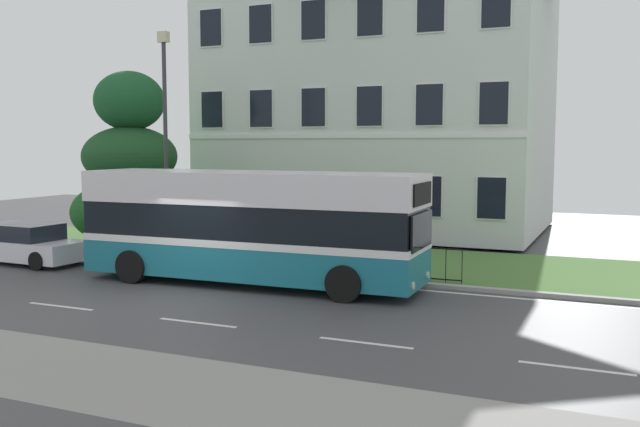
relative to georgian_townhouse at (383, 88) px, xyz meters
The scene contains 8 objects.
ground_plane 16.58m from the georgian_townhouse, 90.78° to the right, with size 60.00×56.00×0.18m.
georgian_townhouse is the anchor object (origin of this frame).
iron_verge_railing 13.47m from the georgian_townhouse, 90.00° to the right, with size 12.80×0.04×0.97m.
evergreen_tree 12.30m from the georgian_townhouse, 128.60° to the right, with size 4.71×4.71×6.78m.
single_decker_bus 14.83m from the georgian_townhouse, 86.87° to the right, with size 9.99×2.75×3.21m.
parked_hatchback_00 17.02m from the georgian_townhouse, 119.53° to the right, with size 4.11×1.98×1.33m.
street_lamp_post 12.08m from the georgian_townhouse, 110.43° to the right, with size 0.36×0.24×7.68m.
litter_bin 13.02m from the georgian_townhouse, 86.45° to the right, with size 0.48×0.48×1.09m.
Camera 1 is at (10.71, -14.85, 4.00)m, focal length 39.50 mm.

